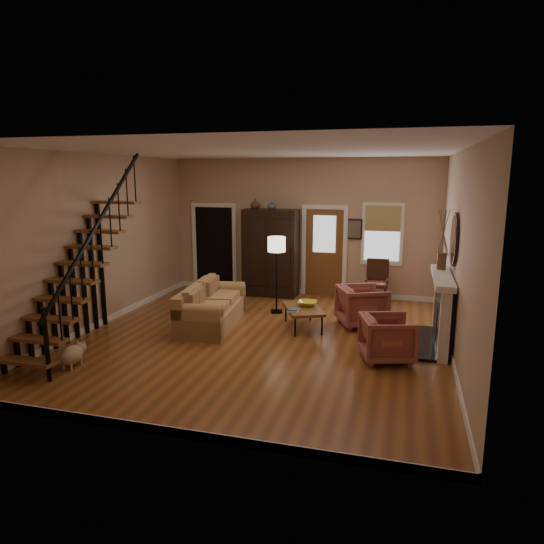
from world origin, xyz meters
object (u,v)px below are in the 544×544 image
(armchair_right, at_px, (362,306))
(side_chair, at_px, (377,282))
(armoire, at_px, (271,253))
(coffee_table, at_px, (303,318))
(armchair_left, at_px, (387,338))
(floor_lamp, at_px, (277,275))
(sofa, at_px, (212,306))

(armchair_right, height_order, side_chair, side_chair)
(armoire, height_order, coffee_table, armoire)
(coffee_table, bearing_deg, armchair_right, 23.49)
(armchair_right, bearing_deg, armoire, 26.86)
(coffee_table, xyz_separation_m, side_chair, (1.24, 2.16, 0.30))
(armoire, distance_m, armchair_left, 4.72)
(coffee_table, bearing_deg, armoire, 119.05)
(armchair_left, bearing_deg, floor_lamp, 31.58)
(sofa, bearing_deg, side_chair, 33.02)
(armoire, bearing_deg, armchair_right, -38.56)
(side_chair, bearing_deg, armchair_left, -83.47)
(sofa, bearing_deg, armchair_left, -22.34)
(floor_lamp, bearing_deg, coffee_table, -49.46)
(armchair_right, bearing_deg, coffee_table, 88.91)
(armoire, bearing_deg, floor_lamp, -69.73)
(armoire, distance_m, armchair_right, 3.12)
(coffee_table, bearing_deg, armchair_left, -37.80)
(sofa, height_order, armchair_right, armchair_right)
(sofa, distance_m, side_chair, 3.88)
(armoire, relative_size, coffee_table, 1.95)
(coffee_table, bearing_deg, side_chair, 60.26)
(armchair_right, relative_size, side_chair, 0.85)
(floor_lamp, distance_m, side_chair, 2.39)
(armchair_left, distance_m, armchair_right, 1.82)
(armchair_right, relative_size, floor_lamp, 0.53)
(armoire, bearing_deg, coffee_table, -60.95)
(armchair_left, height_order, side_chair, side_chair)
(sofa, height_order, armchair_left, sofa)
(coffee_table, height_order, armchair_right, armchair_right)
(sofa, distance_m, floor_lamp, 1.62)
(armchair_left, height_order, armchair_right, armchair_right)
(floor_lamp, height_order, side_chair, floor_lamp)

